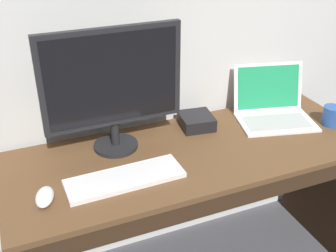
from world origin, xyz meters
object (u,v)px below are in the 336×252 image
Objects in this scene: laptop_white at (272,106)px; computer_mouse at (45,197)px; coffee_mug at (332,116)px; external_drive_box at (196,121)px; external_monitor at (113,85)px; wired_keyboard at (125,178)px.

laptop_white is 3.47× the size of computer_mouse.
laptop_white is 0.27m from coffee_mug.
laptop_white is 2.67× the size of external_drive_box.
laptop_white reaches higher than external_drive_box.
external_monitor is at bearing -173.41° from external_drive_box.
computer_mouse is at bearing -168.11° from laptop_white.
external_drive_box is at bearing 159.48° from coffee_mug.
coffee_mug is (0.99, -0.18, -0.25)m from external_monitor.
laptop_white is at bearing -0.62° from external_monitor.
coffee_mug is (0.22, -0.17, -0.01)m from laptop_white.
external_monitor reaches higher than external_drive_box.
laptop_white is 0.72× the size of external_monitor.
laptop_white is at bearing 142.19° from coffee_mug.
computer_mouse reaches higher than wired_keyboard.
external_monitor is at bearing 50.74° from computer_mouse.
wired_keyboard is 3.82× the size of computer_mouse.
external_drive_box is (-0.38, 0.05, -0.03)m from laptop_white.
external_monitor reaches higher than coffee_mug.
external_monitor reaches higher than wired_keyboard.
coffee_mug is (0.59, -0.22, 0.02)m from external_drive_box.
wired_keyboard is 2.94× the size of external_drive_box.
wired_keyboard is (-0.81, -0.22, -0.05)m from laptop_white.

